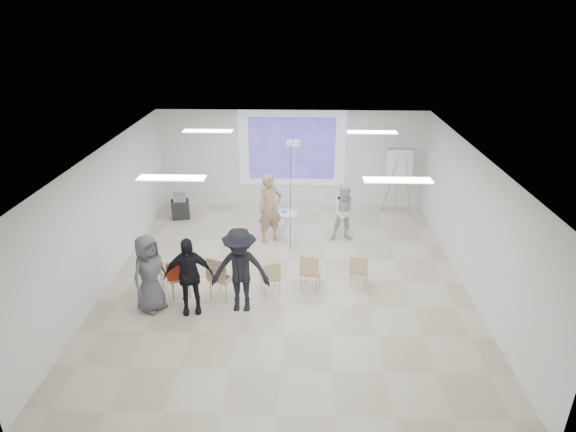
{
  "coord_description": "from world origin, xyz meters",
  "views": [
    {
      "loc": [
        0.32,
        -9.53,
        5.77
      ],
      "look_at": [
        0.0,
        0.8,
        1.25
      ],
      "focal_mm": 30.0,
      "sensor_mm": 36.0,
      "label": 1
    }
  ],
  "objects_px": {
    "chair_right_inner": "(310,270)",
    "flipchart_easel": "(400,166)",
    "chair_left_inner": "(220,275)",
    "laptop": "(222,275)",
    "audience_mid": "(240,265)",
    "chair_left_mid": "(180,275)",
    "chair_far_left": "(158,266)",
    "player_left": "(270,204)",
    "player_right": "(346,210)",
    "chair_right_far": "(359,269)",
    "audience_left": "(188,271)",
    "pedestal_table": "(287,223)",
    "av_cart": "(180,207)",
    "audience_outer": "(149,269)",
    "chair_center": "(271,276)"
  },
  "relations": [
    {
      "from": "player_right",
      "to": "chair_right_inner",
      "type": "distance_m",
      "value": 2.75
    },
    {
      "from": "chair_center",
      "to": "audience_outer",
      "type": "distance_m",
      "value": 2.53
    },
    {
      "from": "audience_mid",
      "to": "chair_center",
      "type": "bearing_deg",
      "value": 45.03
    },
    {
      "from": "chair_right_inner",
      "to": "audience_left",
      "type": "xyz_separation_m",
      "value": [
        -2.45,
        -0.85,
        0.43
      ]
    },
    {
      "from": "player_right",
      "to": "laptop",
      "type": "bearing_deg",
      "value": -136.34
    },
    {
      "from": "chair_left_mid",
      "to": "audience_mid",
      "type": "xyz_separation_m",
      "value": [
        1.34,
        -0.39,
        0.49
      ]
    },
    {
      "from": "pedestal_table",
      "to": "audience_mid",
      "type": "xyz_separation_m",
      "value": [
        -0.83,
        -3.48,
        0.64
      ]
    },
    {
      "from": "audience_left",
      "to": "audience_outer",
      "type": "bearing_deg",
      "value": 164.42
    },
    {
      "from": "chair_right_inner",
      "to": "flipchart_easel",
      "type": "xyz_separation_m",
      "value": [
        2.62,
        4.34,
        0.99
      ]
    },
    {
      "from": "chair_left_inner",
      "to": "laptop",
      "type": "bearing_deg",
      "value": 94.22
    },
    {
      "from": "pedestal_table",
      "to": "chair_left_inner",
      "type": "relative_size",
      "value": 0.71
    },
    {
      "from": "chair_far_left",
      "to": "pedestal_table",
      "type": "bearing_deg",
      "value": 68.24
    },
    {
      "from": "chair_right_far",
      "to": "audience_left",
      "type": "distance_m",
      "value": 3.69
    },
    {
      "from": "player_left",
      "to": "chair_right_far",
      "type": "relative_size",
      "value": 2.6
    },
    {
      "from": "chair_center",
      "to": "audience_mid",
      "type": "height_order",
      "value": "audience_mid"
    },
    {
      "from": "chair_left_inner",
      "to": "player_right",
      "type": "bearing_deg",
      "value": 68.98
    },
    {
      "from": "chair_right_far",
      "to": "audience_left",
      "type": "xyz_separation_m",
      "value": [
        -3.52,
        -1.0,
        0.47
      ]
    },
    {
      "from": "audience_mid",
      "to": "chair_left_mid",
      "type": "bearing_deg",
      "value": 164.32
    },
    {
      "from": "player_left",
      "to": "laptop",
      "type": "bearing_deg",
      "value": -136.81
    },
    {
      "from": "player_left",
      "to": "audience_outer",
      "type": "xyz_separation_m",
      "value": [
        -2.23,
        -3.23,
        -0.12
      ]
    },
    {
      "from": "player_left",
      "to": "chair_far_left",
      "type": "height_order",
      "value": "player_left"
    },
    {
      "from": "chair_right_far",
      "to": "flipchart_easel",
      "type": "distance_m",
      "value": 4.58
    },
    {
      "from": "audience_outer",
      "to": "flipchart_easel",
      "type": "xyz_separation_m",
      "value": [
        5.87,
        5.14,
        0.58
      ]
    },
    {
      "from": "chair_left_inner",
      "to": "av_cart",
      "type": "xyz_separation_m",
      "value": [
        -1.88,
        4.26,
        -0.24
      ]
    },
    {
      "from": "chair_far_left",
      "to": "chair_right_inner",
      "type": "distance_m",
      "value": 3.34
    },
    {
      "from": "pedestal_table",
      "to": "audience_outer",
      "type": "height_order",
      "value": "audience_outer"
    },
    {
      "from": "chair_left_mid",
      "to": "chair_left_inner",
      "type": "bearing_deg",
      "value": -17.15
    },
    {
      "from": "chair_far_left",
      "to": "chair_left_inner",
      "type": "bearing_deg",
      "value": 6.72
    },
    {
      "from": "chair_left_inner",
      "to": "chair_right_inner",
      "type": "xyz_separation_m",
      "value": [
        1.9,
        0.4,
        -0.07
      ]
    },
    {
      "from": "chair_right_far",
      "to": "audience_outer",
      "type": "height_order",
      "value": "audience_outer"
    },
    {
      "from": "chair_far_left",
      "to": "chair_center",
      "type": "xyz_separation_m",
      "value": [
        2.5,
        -0.23,
        -0.05
      ]
    },
    {
      "from": "pedestal_table",
      "to": "chair_center",
      "type": "relative_size",
      "value": 0.9
    },
    {
      "from": "chair_left_inner",
      "to": "flipchart_easel",
      "type": "height_order",
      "value": "flipchart_easel"
    },
    {
      "from": "pedestal_table",
      "to": "chair_right_far",
      "type": "relative_size",
      "value": 0.88
    },
    {
      "from": "chair_far_left",
      "to": "audience_outer",
      "type": "xyz_separation_m",
      "value": [
        0.09,
        -0.84,
        0.42
      ]
    },
    {
      "from": "audience_left",
      "to": "flipchart_easel",
      "type": "bearing_deg",
      "value": 34.1
    },
    {
      "from": "player_right",
      "to": "chair_far_left",
      "type": "height_order",
      "value": "player_right"
    },
    {
      "from": "chair_far_left",
      "to": "chair_right_inner",
      "type": "xyz_separation_m",
      "value": [
        3.34,
        -0.05,
        0.01
      ]
    },
    {
      "from": "player_right",
      "to": "audience_outer",
      "type": "bearing_deg",
      "value": -143.21
    },
    {
      "from": "chair_right_far",
      "to": "audience_mid",
      "type": "distance_m",
      "value": 2.71
    },
    {
      "from": "chair_right_far",
      "to": "chair_far_left",
      "type": "bearing_deg",
      "value": -161.23
    },
    {
      "from": "laptop",
      "to": "audience_outer",
      "type": "relative_size",
      "value": 0.2
    },
    {
      "from": "laptop",
      "to": "pedestal_table",
      "type": "bearing_deg",
      "value": -89.93
    },
    {
      "from": "chair_left_mid",
      "to": "chair_right_far",
      "type": "relative_size",
      "value": 1.13
    },
    {
      "from": "pedestal_table",
      "to": "av_cart",
      "type": "height_order",
      "value": "av_cart"
    },
    {
      "from": "pedestal_table",
      "to": "player_left",
      "type": "relative_size",
      "value": 0.34
    },
    {
      "from": "chair_far_left",
      "to": "chair_left_inner",
      "type": "distance_m",
      "value": 1.51
    },
    {
      "from": "audience_mid",
      "to": "audience_outer",
      "type": "distance_m",
      "value": 1.84
    },
    {
      "from": "pedestal_table",
      "to": "chair_right_inner",
      "type": "relative_size",
      "value": 0.81
    },
    {
      "from": "pedestal_table",
      "to": "chair_left_mid",
      "type": "distance_m",
      "value": 3.78
    }
  ]
}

